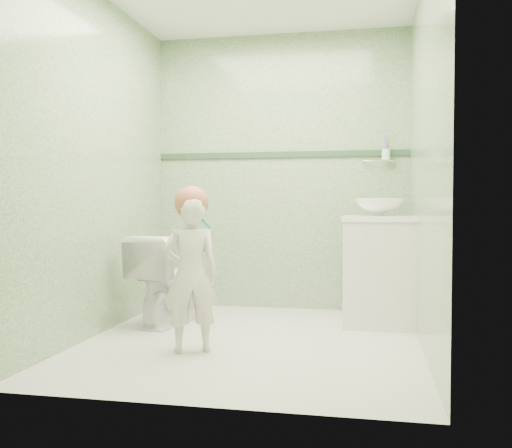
# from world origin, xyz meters

# --- Properties ---
(ground) EXTENTS (2.50, 2.50, 0.00)m
(ground) POSITION_xyz_m (0.00, 0.00, 0.00)
(ground) COLOR silver
(ground) RESTS_ON ground
(room_shell) EXTENTS (2.50, 2.54, 2.40)m
(room_shell) POSITION_xyz_m (0.00, 0.00, 1.20)
(room_shell) COLOR gray
(room_shell) RESTS_ON ground
(trim_stripe) EXTENTS (2.20, 0.02, 0.05)m
(trim_stripe) POSITION_xyz_m (0.00, 1.24, 1.35)
(trim_stripe) COLOR #2C472D
(trim_stripe) RESTS_ON room_shell
(vanity) EXTENTS (0.52, 0.50, 0.80)m
(vanity) POSITION_xyz_m (0.84, 0.70, 0.40)
(vanity) COLOR white
(vanity) RESTS_ON ground
(counter) EXTENTS (0.54, 0.52, 0.04)m
(counter) POSITION_xyz_m (0.84, 0.70, 0.81)
(counter) COLOR white
(counter) RESTS_ON vanity
(basin) EXTENTS (0.37, 0.37, 0.13)m
(basin) POSITION_xyz_m (0.84, 0.70, 0.89)
(basin) COLOR white
(basin) RESTS_ON counter
(faucet) EXTENTS (0.03, 0.13, 0.18)m
(faucet) POSITION_xyz_m (0.84, 0.89, 0.97)
(faucet) COLOR silver
(faucet) RESTS_ON counter
(cup_holder) EXTENTS (0.26, 0.07, 0.21)m
(cup_holder) POSITION_xyz_m (0.89, 1.18, 1.33)
(cup_holder) COLOR silver
(cup_holder) RESTS_ON room_shell
(toilet) EXTENTS (0.51, 0.74, 0.68)m
(toilet) POSITION_xyz_m (-0.74, 0.42, 0.34)
(toilet) COLOR white
(toilet) RESTS_ON ground
(toddler) EXTENTS (0.41, 0.35, 0.96)m
(toddler) POSITION_xyz_m (-0.32, -0.33, 0.48)
(toddler) COLOR beige
(toddler) RESTS_ON ground
(hair_cap) EXTENTS (0.21, 0.21, 0.21)m
(hair_cap) POSITION_xyz_m (-0.32, -0.31, 0.92)
(hair_cap) COLOR #B45E43
(hair_cap) RESTS_ON toddler
(teal_toothbrush) EXTENTS (0.10, 0.14, 0.08)m
(teal_toothbrush) POSITION_xyz_m (-0.20, -0.42, 0.80)
(teal_toothbrush) COLOR #02876E
(teal_toothbrush) RESTS_ON toddler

